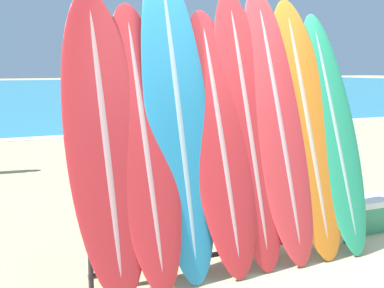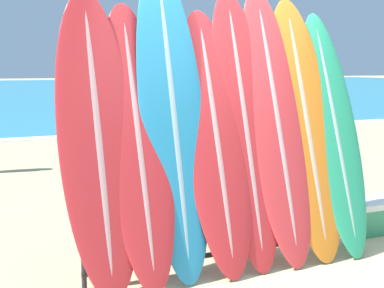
{
  "view_description": "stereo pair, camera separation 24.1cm",
  "coord_description": "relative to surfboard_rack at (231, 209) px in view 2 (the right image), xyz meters",
  "views": [
    {
      "loc": [
        -2.61,
        -3.29,
        1.67
      ],
      "look_at": [
        -0.33,
        1.25,
        0.94
      ],
      "focal_mm": 50.0,
      "sensor_mm": 36.0,
      "label": 1
    },
    {
      "loc": [
        -2.39,
        -3.39,
        1.67
      ],
      "look_at": [
        -0.33,
        1.25,
        0.94
      ],
      "focal_mm": 50.0,
      "sensor_mm": 36.0,
      "label": 2
    }
  ],
  "objects": [
    {
      "name": "cooler_box",
      "position": [
        1.8,
        0.27,
        -0.33
      ],
      "size": [
        0.58,
        0.39,
        0.32
      ],
      "color": "#389366",
      "rests_on": "ground_plane"
    },
    {
      "name": "surfboard_slot_1",
      "position": [
        -0.79,
        0.04,
        0.6
      ],
      "size": [
        0.52,
        0.82,
        2.19
      ],
      "color": "red",
      "rests_on": "ground_plane"
    },
    {
      "name": "surfboard_slot_2",
      "position": [
        -0.49,
        0.07,
        0.77
      ],
      "size": [
        0.55,
        0.75,
        2.53
      ],
      "color": "teal",
      "rests_on": "ground_plane"
    },
    {
      "name": "surfboard_slot_6",
      "position": [
        0.77,
        0.05,
        0.66
      ],
      "size": [
        0.6,
        0.82,
        2.3
      ],
      "color": "orange",
      "rests_on": "ground_plane"
    },
    {
      "name": "surfboard_slot_7",
      "position": [
        1.08,
        0.04,
        0.6
      ],
      "size": [
        0.5,
        0.83,
        2.19
      ],
      "color": "#289E70",
      "rests_on": "ground_plane"
    },
    {
      "name": "surfboard_rack",
      "position": [
        0.0,
        0.0,
        0.0
      ],
      "size": [
        2.53,
        0.04,
        0.92
      ],
      "color": "#28282D",
      "rests_on": "ground_plane"
    },
    {
      "name": "surfboard_slot_0",
      "position": [
        -1.1,
        0.05,
        0.64
      ],
      "size": [
        0.6,
        0.77,
        2.28
      ],
      "color": "red",
      "rests_on": "ground_plane"
    },
    {
      "name": "ground_plane",
      "position": [
        0.33,
        -0.45,
        -0.5
      ],
      "size": [
        160.0,
        160.0,
        0.0
      ],
      "primitive_type": "plane",
      "color": "tan"
    },
    {
      "name": "surfboard_slot_5",
      "position": [
        0.46,
        0.06,
        0.69
      ],
      "size": [
        0.57,
        0.86,
        2.37
      ],
      "color": "red",
      "rests_on": "ground_plane"
    },
    {
      "name": "surfboard_slot_3",
      "position": [
        -0.14,
        0.02,
        0.59
      ],
      "size": [
        0.56,
        0.79,
        2.16
      ],
      "color": "red",
      "rests_on": "ground_plane"
    },
    {
      "name": "person_near_water",
      "position": [
        0.97,
        4.79,
        0.33
      ],
      "size": [
        0.26,
        0.23,
        1.51
      ],
      "rotation": [
        0.0,
        0.0,
        0.52
      ],
      "color": "#846047",
      "rests_on": "ground_plane"
    },
    {
      "name": "surfboard_slot_4",
      "position": [
        0.15,
        0.06,
        0.68
      ],
      "size": [
        0.53,
        0.78,
        2.34
      ],
      "color": "red",
      "rests_on": "ground_plane"
    }
  ]
}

